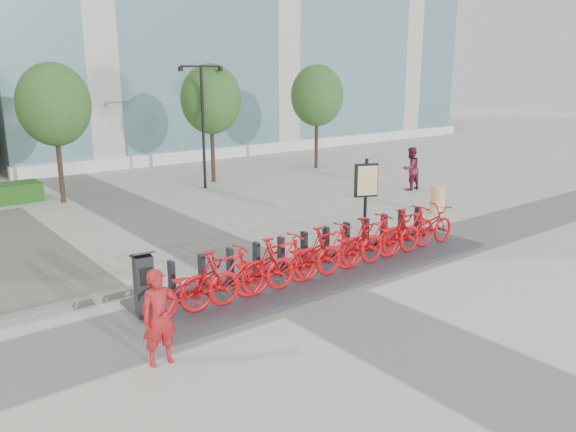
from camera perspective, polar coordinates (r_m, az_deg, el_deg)
ground at (r=12.89m, az=0.60°, el=-7.18°), size 120.00×120.00×0.00m
tree_1 at (r=22.21m, az=-22.69°, el=10.38°), size 2.60×2.60×5.10m
tree_2 at (r=24.76m, az=-7.83°, el=11.65°), size 2.60×2.60×5.10m
tree_3 at (r=28.27m, az=2.96°, el=12.10°), size 2.60×2.60×5.10m
streetlamp at (r=23.43m, az=-8.68°, el=10.35°), size 2.00×0.20×5.00m
dock_pad at (r=13.88m, az=4.05°, el=-5.43°), size 9.60×2.40×0.08m
dock_rail_posts at (r=14.10m, az=2.97°, el=-3.09°), size 8.02×0.50×0.85m
bike_0 at (r=11.29m, az=-9.69°, el=-7.16°), size 2.11×0.74×1.11m
bike_1 at (r=11.60m, az=-6.56°, el=-6.13°), size 2.05×0.58×1.23m
bike_2 at (r=11.98m, az=-3.61°, el=-5.68°), size 2.11×0.74×1.11m
bike_3 at (r=12.36m, az=-0.85°, el=-4.72°), size 2.05×0.58×1.23m
bike_4 at (r=12.80m, az=1.73°, el=-4.32°), size 2.11×0.74×1.11m
bike_5 at (r=13.23m, az=4.14°, el=-3.44°), size 2.05×0.58×1.23m
bike_6 at (r=13.72m, az=6.37°, el=-3.10°), size 2.11×0.74×1.11m
bike_7 at (r=14.20m, az=8.47°, el=-2.31°), size 2.05×0.58×1.23m
bike_8 at (r=14.72m, az=10.40°, el=-2.03°), size 2.11×0.74×1.11m
bike_9 at (r=15.24m, az=12.22°, el=-1.32°), size 2.05×0.58×1.23m
bike_10 at (r=15.80m, az=13.89°, el=-1.08°), size 2.11×0.74×1.11m
kiosk at (r=11.35m, az=-14.40°, el=-6.76°), size 0.46×0.40×1.36m
worker_red at (r=9.63m, az=-12.93°, el=-10.02°), size 0.63×0.44×1.65m
pedestrian at (r=23.66m, az=12.35°, el=4.73°), size 0.87×0.69×1.77m
construction_barrel at (r=19.93m, az=14.95°, el=1.60°), size 0.63×0.63×0.97m
map_sign at (r=17.09m, az=7.94°, el=3.29°), size 0.71×0.39×2.24m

